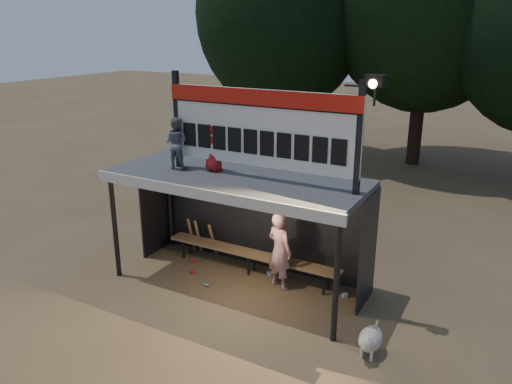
{
  "coord_description": "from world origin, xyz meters",
  "views": [
    {
      "loc": [
        4.73,
        -7.82,
        4.99
      ],
      "look_at": [
        0.2,
        0.4,
        1.9
      ],
      "focal_mm": 35.0,
      "sensor_mm": 36.0,
      "label": 1
    }
  ],
  "objects": [
    {
      "name": "bats",
      "position": [
        -1.45,
        0.82,
        0.43
      ],
      "size": [
        0.67,
        0.35,
        0.84
      ],
      "color": "olive",
      "rests_on": "ground"
    },
    {
      "name": "tree_left",
      "position": [
        -4.0,
        10.0,
        5.51
      ],
      "size": [
        6.46,
        6.46,
        9.27
      ],
      "color": "black",
      "rests_on": "ground"
    },
    {
      "name": "scoreboard_assembly",
      "position": [
        0.56,
        -0.01,
        3.32
      ],
      "size": [
        4.1,
        0.27,
        1.99
      ],
      "color": "black",
      "rests_on": "dugout_shelter"
    },
    {
      "name": "child_b",
      "position": [
        -0.55,
        0.06,
        2.81
      ],
      "size": [
        0.54,
        0.42,
        0.97
      ],
      "primitive_type": "imported",
      "rotation": [
        0.0,
        0.0,
        2.89
      ],
      "color": "maroon",
      "rests_on": "dugout_shelter"
    },
    {
      "name": "ground",
      "position": [
        0.0,
        0.0,
        0.0
      ],
      "size": [
        80.0,
        80.0,
        0.0
      ],
      "primitive_type": "plane",
      "color": "brown",
      "rests_on": "ground"
    },
    {
      "name": "bench",
      "position": [
        0.0,
        0.55,
        0.43
      ],
      "size": [
        4.0,
        0.35,
        0.48
      ],
      "color": "olive",
      "rests_on": "ground"
    },
    {
      "name": "dugout_shelter",
      "position": [
        0.0,
        0.24,
        1.85
      ],
      "size": [
        5.1,
        2.08,
        2.32
      ],
      "color": "#434346",
      "rests_on": "ground"
    },
    {
      "name": "player",
      "position": [
        0.79,
        0.29,
        0.8
      ],
      "size": [
        0.68,
        0.56,
        1.6
      ],
      "primitive_type": "imported",
      "rotation": [
        0.0,
        0.0,
        2.81
      ],
      "color": "white",
      "rests_on": "ground"
    },
    {
      "name": "child_a",
      "position": [
        -1.3,
        -0.14,
        2.84
      ],
      "size": [
        0.56,
        0.47,
        1.03
      ],
      "primitive_type": "imported",
      "rotation": [
        0.0,
        0.0,
        3.31
      ],
      "color": "slate",
      "rests_on": "dugout_shelter"
    },
    {
      "name": "dog",
      "position": [
        3.04,
        -0.99,
        0.28
      ],
      "size": [
        0.36,
        0.81,
        0.49
      ],
      "color": "beige",
      "rests_on": "ground"
    },
    {
      "name": "litter",
      "position": [
        -0.07,
        0.22,
        0.04
      ],
      "size": [
        3.63,
        1.14,
        0.08
      ],
      "color": "red",
      "rests_on": "ground"
    }
  ]
}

